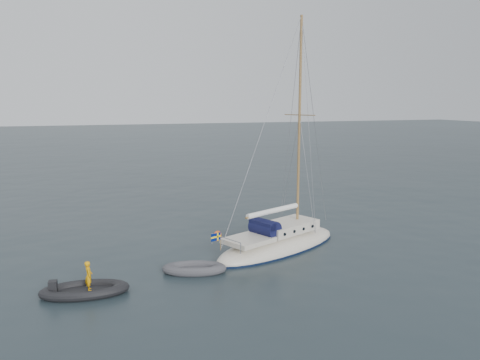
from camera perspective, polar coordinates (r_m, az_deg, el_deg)
name	(u,v)px	position (r m, az deg, el deg)	size (l,w,h in m)	color
ground	(245,250)	(26.65, 0.65, -8.55)	(300.00, 300.00, 0.00)	black
sailboat	(279,231)	(26.66, 4.77, -6.27)	(9.51, 2.85, 13.55)	beige
dinghy	(194,269)	(23.40, -5.60, -10.70)	(3.15, 1.42, 0.45)	#444448
rib	(84,289)	(21.89, -18.45, -12.53)	(3.80, 1.73, 1.51)	black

